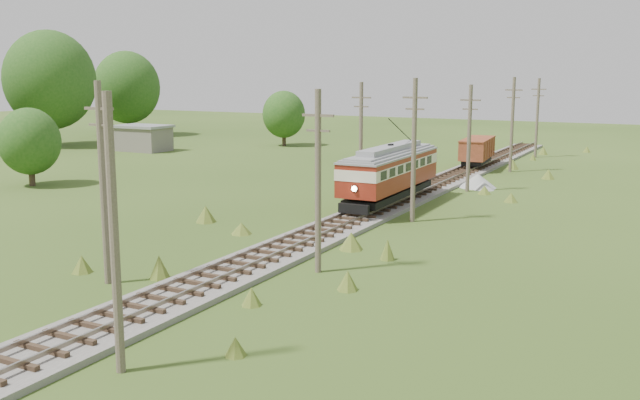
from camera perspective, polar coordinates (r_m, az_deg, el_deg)
The scene contains 17 objects.
railbed_main at distance 49.40m, azimuth 5.12°, elevation -0.52°, with size 3.60×96.00×0.57m.
streetcar at distance 49.99m, azimuth 5.64°, elevation 2.45°, with size 3.10×12.52×5.70m.
gondola at distance 71.33m, azimuth 12.47°, elevation 3.95°, with size 3.11×7.54×2.44m.
gravel_pile at distance 59.72m, azimuth 12.58°, elevation 1.46°, with size 3.14×3.33×1.14m.
utility_pole_r_1 at distance 22.67m, azimuth -16.14°, elevation -2.81°, with size 0.30×0.30×8.80m.
utility_pole_r_2 at distance 33.01m, azimuth -0.16°, elevation 1.62°, with size 1.60×0.30×8.60m.
utility_pole_r_3 at distance 44.84m, azimuth 7.52°, elevation 4.07°, with size 1.60×0.30×9.00m.
utility_pole_r_4 at distance 57.25m, azimuth 11.84°, elevation 4.95°, with size 1.60×0.30×8.40m.
utility_pole_r_5 at distance 69.70m, azimuth 15.13°, elevation 5.92°, with size 1.60×0.30×8.90m.
utility_pole_r_6 at distance 82.45m, azimuth 16.99°, elevation 6.37°, with size 1.60×0.30×8.70m.
utility_pole_l_a at distance 32.58m, azimuth -16.99°, elevation 1.42°, with size 1.60×0.30×9.00m.
utility_pole_l_b at distance 56.05m, azimuth 3.29°, elevation 5.14°, with size 1.60×0.30×8.60m.
tree_left_4 at distance 97.31m, azimuth -20.81°, elevation 8.97°, with size 11.34×11.34×14.61m.
tree_left_5 at distance 109.99m, azimuth -15.20°, elevation 8.69°, with size 9.66×9.66×12.44m.
tree_mid_a at distance 91.72m, azimuth -2.91°, elevation 6.85°, with size 5.46×5.46×7.03m.
tree_mid_c at distance 63.69m, azimuth -22.23°, elevation 4.37°, with size 5.04×5.04×6.49m.
shed at distance 88.45m, azimuth -13.97°, elevation 4.85°, with size 6.40×4.40×3.10m.
Camera 1 is at (18.52, -10.87, 9.34)m, focal length 40.00 mm.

